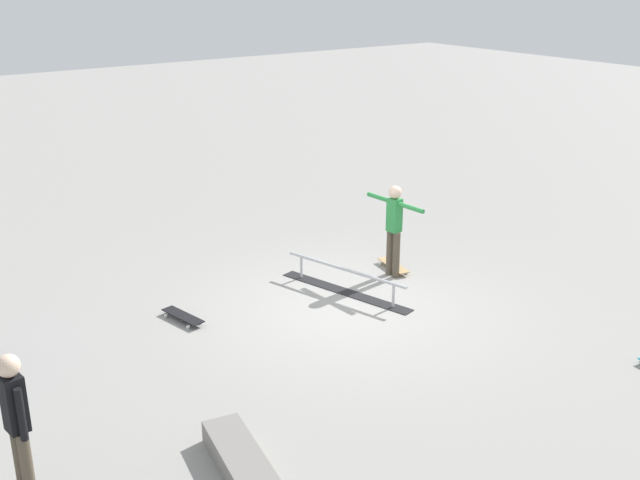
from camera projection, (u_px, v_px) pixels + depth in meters
ground_plane at (348, 307)px, 11.79m from camera, size 60.00×60.00×0.00m
grind_rail at (345, 282)px, 12.26m from camera, size 2.46×0.87×0.42m
skater_main at (394, 224)px, 12.66m from camera, size 1.27×0.22×1.58m
skateboard_main at (393, 265)px, 13.21m from camera, size 0.82×0.37×0.09m
bystander_black_shirt at (17, 421)px, 7.23m from camera, size 0.37×0.22×1.62m
loose_skateboard_black at (183, 316)px, 11.32m from camera, size 0.82×0.37×0.09m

